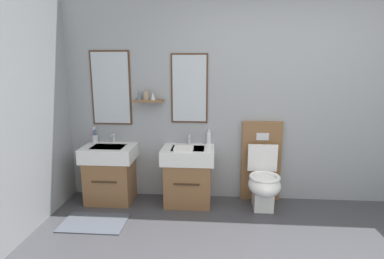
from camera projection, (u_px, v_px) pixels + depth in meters
The scene contains 10 objects.
wall_back at pixel (277, 93), 3.71m from camera, with size 5.43×0.27×2.65m.
bath_mat at pixel (94, 223), 3.31m from camera, with size 0.68×0.44×0.01m, color #474C56.
vanity_sink_left at pixel (110, 172), 3.81m from camera, with size 0.62×0.48×0.70m.
tap_on_left_sink at pixel (113, 137), 3.89m from camera, with size 0.03×0.13×0.11m.
vanity_sink_right at pixel (188, 174), 3.74m from camera, with size 0.62×0.48×0.70m.
tap_on_right_sink at pixel (189, 138), 3.82m from camera, with size 0.03×0.13×0.11m.
toilet at pixel (262, 175), 3.67m from camera, with size 0.48×0.62×1.00m.
toothbrush_cup at pixel (95, 138), 3.90m from camera, with size 0.07×0.07×0.20m.
soap_dispenser at pixel (209, 138), 3.80m from camera, with size 0.06×0.06×0.19m.
folded_hand_towel at pixel (184, 149), 3.53m from camera, with size 0.22×0.16×0.04m, color white.
Camera 1 is at (-0.76, -1.89, 1.69)m, focal length 28.80 mm.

